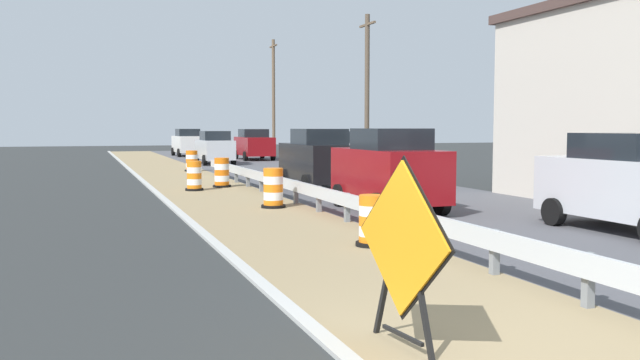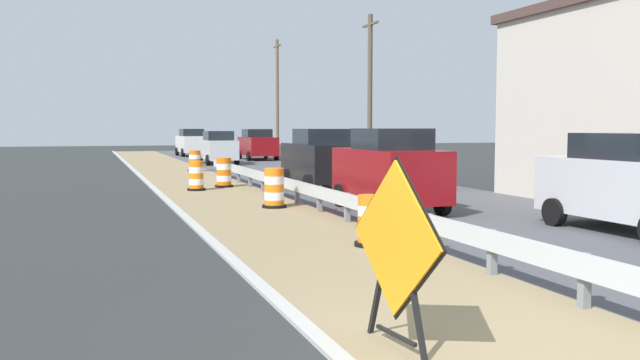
{
  "view_description": "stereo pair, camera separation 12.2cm",
  "coord_description": "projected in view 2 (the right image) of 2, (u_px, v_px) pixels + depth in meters",
  "views": [
    {
      "loc": [
        -3.69,
        -5.76,
        2.27
      ],
      "look_at": [
        1.55,
        9.07,
        1.03
      ],
      "focal_mm": 37.99,
      "sensor_mm": 36.0,
      "label": 1
    },
    {
      "loc": [
        -3.57,
        -5.8,
        2.27
      ],
      "look_at": [
        1.55,
        9.07,
        1.03
      ],
      "focal_mm": 37.99,
      "sensor_mm": 36.0,
      "label": 2
    }
  ],
  "objects": [
    {
      "name": "warning_sign_diamond",
      "position": [
        396.0,
        246.0,
        6.9
      ],
      "size": [
        0.25,
        1.69,
        1.99
      ],
      "rotation": [
        0.0,
        0.0,
        3.27
      ],
      "color": "black",
      "rests_on": "ground"
    },
    {
      "name": "guardrail_median",
      "position": [
        581.0,
        268.0,
        8.42
      ],
      "size": [
        0.18,
        51.03,
        0.71
      ],
      "color": "silver",
      "rests_on": "ground"
    },
    {
      "name": "traffic_barrel_mid",
      "position": [
        196.0,
        177.0,
        24.19
      ],
      "size": [
        0.65,
        0.65,
        1.06
      ],
      "color": "orange",
      "rests_on": "ground"
    },
    {
      "name": "car_mid_far_lane",
      "position": [
        343.0,
        153.0,
        32.26
      ],
      "size": [
        2.1,
        4.53,
        2.06
      ],
      "rotation": [
        0.0,
        0.0,
        -1.57
      ],
      "color": "silver",
      "rests_on": "ground"
    },
    {
      "name": "car_lead_far_lane",
      "position": [
        319.0,
        159.0,
        24.97
      ],
      "size": [
        2.09,
        4.7,
        2.21
      ],
      "rotation": [
        0.0,
        0.0,
        1.54
      ],
      "color": "black",
      "rests_on": "ground"
    },
    {
      "name": "car_distant_b",
      "position": [
        389.0,
        170.0,
        18.29
      ],
      "size": [
        2.02,
        4.1,
        2.23
      ],
      "rotation": [
        0.0,
        0.0,
        1.57
      ],
      "color": "maroon",
      "rests_on": "ground"
    },
    {
      "name": "traffic_barrel_close",
      "position": [
        274.0,
        190.0,
        19.03
      ],
      "size": [
        0.69,
        0.69,
        1.12
      ],
      "color": "orange",
      "rests_on": "ground"
    },
    {
      "name": "car_trailing_far_lane",
      "position": [
        218.0,
        148.0,
        41.53
      ],
      "size": [
        1.97,
        4.69,
        2.03
      ],
      "rotation": [
        0.0,
        0.0,
        1.56
      ],
      "color": "silver",
      "rests_on": "ground"
    },
    {
      "name": "ground_plane",
      "position": [
        468.0,
        353.0,
        6.8
      ],
      "size": [
        160.0,
        160.0,
        0.0
      ],
      "primitive_type": "plane",
      "color": "#2B2D2D"
    },
    {
      "name": "traffic_barrel_farther",
      "position": [
        195.0,
        162.0,
        34.78
      ],
      "size": [
        0.74,
        0.74,
        1.07
      ],
      "color": "orange",
      "rests_on": "ground"
    },
    {
      "name": "traffic_barrel_far",
      "position": [
        224.0,
        174.0,
        25.57
      ],
      "size": [
        0.69,
        0.69,
        1.11
      ],
      "color": "orange",
      "rests_on": "ground"
    },
    {
      "name": "car_lead_near_lane",
      "position": [
        191.0,
        142.0,
        53.04
      ],
      "size": [
        2.14,
        4.19,
        2.13
      ],
      "rotation": [
        0.0,
        0.0,
        1.61
      ],
      "color": "silver",
      "rests_on": "ground"
    },
    {
      "name": "car_trailing_near_lane",
      "position": [
        257.0,
        144.0,
        47.16
      ],
      "size": [
        2.2,
        4.76,
        2.13
      ],
      "rotation": [
        0.0,
        0.0,
        -1.59
      ],
      "color": "maroon",
      "rests_on": "ground"
    },
    {
      "name": "utility_pole_mid",
      "position": [
        370.0,
        91.0,
        33.89
      ],
      "size": [
        0.24,
        1.8,
        7.87
      ],
      "color": "brown",
      "rests_on": "ground"
    },
    {
      "name": "traffic_barrel_nearest",
      "position": [
        371.0,
        223.0,
        12.88
      ],
      "size": [
        0.63,
        0.63,
        0.98
      ],
      "color": "orange",
      "rests_on": "ground"
    },
    {
      "name": "median_dirt_strip",
      "position": [
        520.0,
        346.0,
        7.0
      ],
      "size": [
        3.64,
        120.0,
        0.01
      ],
      "primitive_type": "cube",
      "color": "#8E7A56",
      "rests_on": "ground"
    },
    {
      "name": "car_distant_a",
      "position": [
        635.0,
        183.0,
        14.49
      ],
      "size": [
        2.19,
        4.37,
        2.14
      ],
      "rotation": [
        0.0,
        0.0,
        -1.55
      ],
      "color": "silver",
      "rests_on": "ground"
    },
    {
      "name": "utility_pole_far",
      "position": [
        277.0,
        96.0,
        51.89
      ],
      "size": [
        0.24,
        1.8,
        8.94
      ],
      "color": "brown",
      "rests_on": "ground"
    }
  ]
}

